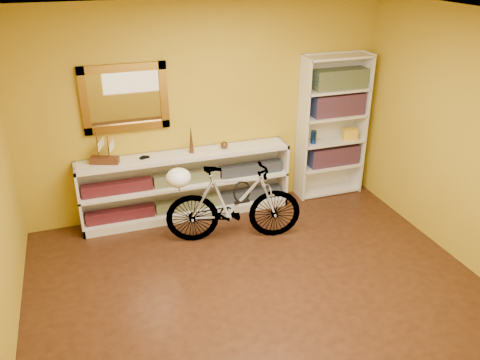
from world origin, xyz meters
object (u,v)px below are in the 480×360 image
object	(u,v)px
console_unit	(187,185)
bookcase	(332,127)
bicycle	(234,203)
helmet	(178,178)

from	to	relation	value
console_unit	bookcase	bearing A→B (deg)	0.72
bicycle	helmet	world-z (taller)	bicycle
bookcase	helmet	world-z (taller)	bookcase
bookcase	bicycle	size ratio (longest dim) A/B	1.20
bookcase	helmet	xyz separation A→B (m)	(-2.21, -0.61, -0.13)
console_unit	bookcase	distance (m)	2.06
bookcase	bicycle	xyz separation A→B (m)	(-1.61, -0.74, -0.48)
console_unit	bicycle	distance (m)	0.81
bicycle	helmet	bearing A→B (deg)	90.00
bicycle	bookcase	bearing A→B (deg)	-53.36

